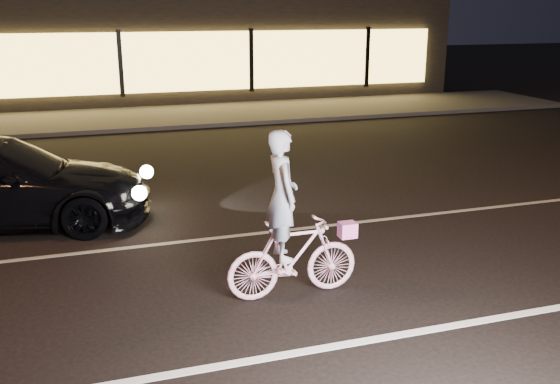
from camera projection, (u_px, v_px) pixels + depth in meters
name	position (u px, v px, depth m)	size (l,w,h in m)	color
ground	(218.00, 297.00, 7.60)	(90.00, 90.00, 0.00)	black
lane_stripe_near	(251.00, 361.00, 6.23)	(60.00, 0.12, 0.01)	silver
lane_stripe_far	(190.00, 241.00, 9.42)	(60.00, 0.10, 0.01)	gray
sidewalk	(128.00, 119.00, 19.44)	(30.00, 4.00, 0.12)	#383533
storefront	(112.00, 41.00, 24.29)	(25.40, 8.42, 4.20)	black
cyclist	(290.00, 239.00, 7.44)	(1.64, 0.57, 2.07)	#DB4780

